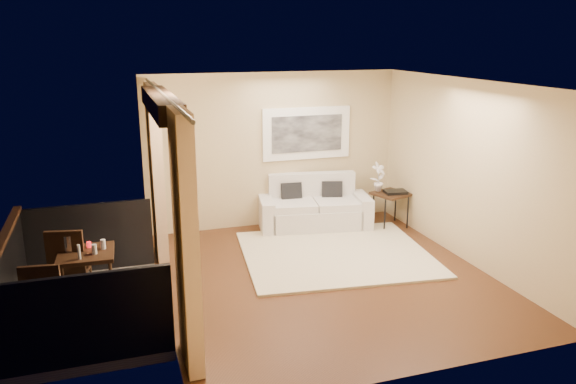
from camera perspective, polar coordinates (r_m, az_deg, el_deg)
floor at (r=8.03m, az=3.76°, el=-8.60°), size 5.00×5.00×0.00m
room_shell at (r=6.87m, az=-12.81°, el=8.80°), size 5.00×6.40×5.00m
balcony at (r=7.49m, az=-20.82°, el=-10.03°), size 1.81×2.60×1.17m
curtains at (r=7.10m, az=-12.08°, el=-0.72°), size 0.16×4.80×2.64m
artwork at (r=9.99m, az=1.92°, el=5.97°), size 1.62×0.07×0.92m
rug at (r=8.80m, az=4.87°, el=-6.28°), size 3.08×2.76×0.04m
sofa at (r=9.95m, az=2.65°, el=-1.74°), size 2.04×1.14×0.93m
side_table at (r=10.09m, az=10.42°, el=-0.39°), size 0.71×0.71×0.61m
tray at (r=10.06m, az=10.86°, el=0.01°), size 0.42×0.34×0.05m
orchid at (r=10.08m, az=9.18°, el=1.54°), size 0.32×0.26×0.53m
bistro_table at (r=7.26m, az=-19.80°, el=-6.37°), size 0.67×0.67×0.77m
balcony_chair_far at (r=7.48m, az=-21.40°, el=-6.58°), size 0.52×0.53×1.03m
balcony_chair_near at (r=6.56m, az=-23.85°, el=-10.43°), size 0.47×0.47×0.96m
ice_bucket at (r=7.34m, az=-21.31°, el=-4.76°), size 0.18×0.18×0.20m
candle at (r=7.37m, az=-19.57°, el=-5.05°), size 0.06×0.06×0.07m
vase at (r=7.01m, az=-20.47°, el=-5.73°), size 0.04×0.04×0.18m
glass_a at (r=7.12m, az=-19.08°, el=-5.51°), size 0.06×0.06×0.12m
glass_b at (r=7.25m, az=-18.27°, el=-5.06°), size 0.06×0.06×0.12m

